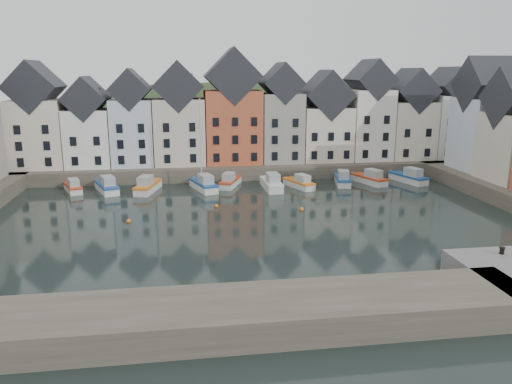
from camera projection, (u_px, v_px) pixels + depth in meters
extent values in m
plane|color=black|center=(258.00, 225.00, 53.96)|extent=(260.00, 260.00, 0.00)
cube|color=#4A4339|center=(231.00, 165.00, 82.57)|extent=(90.00, 16.00, 2.00)
cube|color=#4A4339|center=(153.00, 322.00, 31.17)|extent=(50.00, 6.00, 2.00)
ellipsoid|color=#203319|center=(221.00, 227.00, 112.06)|extent=(153.60, 70.40, 64.00)
sphere|color=black|center=(151.00, 110.00, 98.92)|extent=(5.77, 5.77, 5.77)
sphere|color=black|center=(326.00, 107.00, 113.93)|extent=(5.27, 5.27, 5.27)
sphere|color=black|center=(366.00, 110.00, 108.66)|extent=(5.07, 5.07, 5.07)
sphere|color=black|center=(286.00, 111.00, 107.17)|extent=(5.01, 5.01, 5.01)
sphere|color=black|center=(34.00, 120.00, 101.55)|extent=(3.94, 3.94, 3.94)
sphere|color=black|center=(342.00, 108.00, 113.95)|extent=(5.21, 5.21, 5.21)
sphere|color=black|center=(227.00, 108.00, 108.65)|extent=(5.45, 5.45, 5.45)
sphere|color=black|center=(403.00, 115.00, 104.00)|extent=(4.49, 4.49, 4.49)
cube|color=#F1E4C9|center=(40.00, 134.00, 75.13)|extent=(7.67, 8.00, 10.07)
cube|color=black|center=(35.00, 87.00, 73.49)|extent=(7.67, 8.16, 7.67)
cube|color=white|center=(90.00, 138.00, 76.32)|extent=(6.56, 8.00, 8.61)
cube|color=black|center=(87.00, 98.00, 74.92)|extent=(6.56, 8.16, 6.56)
cube|color=silver|center=(133.00, 132.00, 77.07)|extent=(6.20, 8.00, 10.02)
cube|color=black|center=(131.00, 89.00, 75.52)|extent=(6.20, 8.16, 6.20)
cube|color=beige|center=(180.00, 131.00, 78.06)|extent=(7.70, 8.00, 10.08)
cube|color=black|center=(178.00, 86.00, 76.41)|extent=(7.70, 8.16, 7.70)
cube|color=#C45838|center=(233.00, 127.00, 79.08)|extent=(8.69, 8.00, 11.28)
cube|color=black|center=(232.00, 76.00, 77.24)|extent=(8.69, 8.16, 8.69)
cube|color=#9A978C|center=(280.00, 127.00, 80.22)|extent=(6.43, 8.00, 10.78)
cube|color=black|center=(281.00, 83.00, 78.57)|extent=(6.43, 8.16, 6.43)
cube|color=beige|center=(324.00, 133.00, 81.51)|extent=(7.88, 8.00, 8.56)
cube|color=black|center=(325.00, 95.00, 80.03)|extent=(7.88, 8.16, 7.88)
cube|color=white|center=(367.00, 124.00, 82.21)|extent=(6.50, 8.00, 11.27)
cube|color=black|center=(370.00, 80.00, 80.50)|extent=(6.50, 8.16, 6.50)
cube|color=#F1E4C9|center=(407.00, 130.00, 83.43)|extent=(7.23, 8.00, 9.32)
cube|color=black|center=(410.00, 90.00, 81.90)|extent=(7.23, 8.16, 7.23)
cube|color=white|center=(446.00, 126.00, 84.27)|extent=(6.18, 8.00, 10.32)
cube|color=black|center=(449.00, 86.00, 82.69)|extent=(6.18, 8.16, 6.18)
cube|color=silver|center=(485.00, 134.00, 72.94)|extent=(7.47, 8.00, 10.38)
cube|color=black|center=(490.00, 84.00, 71.24)|extent=(7.62, 8.00, 8.00)
sphere|color=orange|center=(216.00, 206.00, 61.06)|extent=(0.50, 0.50, 0.50)
sphere|color=orange|center=(302.00, 209.00, 59.57)|extent=(0.50, 0.50, 0.50)
sphere|color=orange|center=(129.00, 221.00, 54.85)|extent=(0.50, 0.50, 0.50)
cube|color=silver|center=(73.00, 189.00, 68.93)|extent=(3.46, 5.62, 0.99)
cube|color=#B53D19|center=(73.00, 185.00, 68.80)|extent=(3.59, 5.75, 0.22)
cube|color=#9EA5A6|center=(73.00, 183.00, 67.99)|extent=(1.96, 2.47, 1.08)
cube|color=silver|center=(107.00, 189.00, 68.80)|extent=(4.14, 6.87, 1.21)
cube|color=#1E4B8B|center=(106.00, 184.00, 68.65)|extent=(4.29, 7.03, 0.27)
cube|color=#9EA5A6|center=(108.00, 181.00, 67.65)|extent=(2.36, 3.01, 1.32)
cube|color=silver|center=(148.00, 189.00, 68.97)|extent=(3.56, 6.89, 1.21)
cube|color=orange|center=(148.00, 184.00, 68.82)|extent=(3.70, 7.04, 0.28)
cube|color=#9EA5A6|center=(145.00, 181.00, 67.70)|extent=(2.15, 2.94, 1.32)
cube|color=silver|center=(203.00, 187.00, 69.90)|extent=(3.85, 6.88, 1.21)
cube|color=#1E4B8B|center=(203.00, 183.00, 69.75)|extent=(4.00, 7.04, 0.27)
cube|color=#9EA5A6|center=(206.00, 179.00, 68.72)|extent=(2.25, 2.98, 1.32)
cylinder|color=silver|center=(201.00, 143.00, 69.01)|extent=(0.15, 0.15, 12.09)
cube|color=silver|center=(230.00, 184.00, 72.15)|extent=(3.77, 6.15, 1.08)
cube|color=#B53D19|center=(230.00, 180.00, 72.01)|extent=(3.91, 6.29, 0.25)
cube|color=#9EA5A6|center=(229.00, 177.00, 71.03)|extent=(2.13, 2.70, 1.18)
cube|color=silver|center=(271.00, 186.00, 70.45)|extent=(2.23, 6.86, 1.25)
cube|color=silver|center=(271.00, 181.00, 70.29)|extent=(2.34, 7.00, 0.28)
cube|color=#9EA5A6|center=(273.00, 178.00, 69.15)|extent=(1.66, 2.76, 1.36)
cube|color=silver|center=(299.00, 185.00, 71.33)|extent=(3.74, 5.93, 1.05)
cube|color=orange|center=(299.00, 181.00, 71.19)|extent=(3.87, 6.07, 0.24)
cube|color=#9EA5A6|center=(302.00, 178.00, 70.34)|extent=(2.10, 2.62, 1.14)
cube|color=silver|center=(342.00, 182.00, 73.44)|extent=(3.13, 6.43, 1.13)
cube|color=#1E4B8B|center=(343.00, 178.00, 73.29)|extent=(3.25, 6.57, 0.26)
cube|color=#9EA5A6|center=(343.00, 175.00, 72.25)|extent=(1.93, 2.72, 1.24)
cube|color=silver|center=(369.00, 181.00, 73.94)|extent=(3.94, 6.54, 1.15)
cube|color=#B53D19|center=(369.00, 177.00, 73.79)|extent=(4.08, 6.69, 0.26)
cube|color=#9EA5A6|center=(373.00, 174.00, 72.84)|extent=(2.24, 2.86, 1.25)
cube|color=silver|center=(408.00, 180.00, 74.70)|extent=(3.85, 6.77, 1.19)
cube|color=#1E4B8B|center=(408.00, 175.00, 74.55)|extent=(3.99, 6.93, 0.27)
cube|color=#9EA5A6|center=(413.00, 172.00, 73.55)|extent=(2.24, 2.93, 1.30)
cylinder|color=black|center=(502.00, 251.00, 39.82)|extent=(0.36, 0.36, 0.50)
cylinder|color=black|center=(502.00, 248.00, 39.75)|extent=(0.48, 0.48, 0.08)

